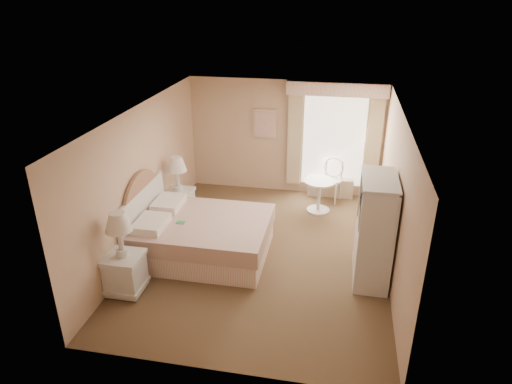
% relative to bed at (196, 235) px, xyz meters
% --- Properties ---
extents(room, '(4.21, 5.51, 2.51)m').
position_rel_bed_xyz_m(room, '(1.11, 0.23, 0.88)').
color(room, brown).
rests_on(room, ground).
extents(window, '(2.05, 0.22, 2.51)m').
position_rel_bed_xyz_m(window, '(2.16, 2.89, 0.97)').
color(window, white).
rests_on(window, room).
extents(framed_art, '(0.52, 0.04, 0.62)m').
position_rel_bed_xyz_m(framed_art, '(0.66, 2.95, 1.18)').
color(framed_art, '#D5AB83').
rests_on(framed_art, room).
extents(bed, '(2.24, 1.76, 1.56)m').
position_rel_bed_xyz_m(bed, '(0.00, 0.00, 0.00)').
color(bed, tan).
rests_on(bed, room).
extents(nightstand_near, '(0.55, 0.55, 1.32)m').
position_rel_bed_xyz_m(nightstand_near, '(-0.73, -1.24, 0.12)').
color(nightstand_near, silver).
rests_on(nightstand_near, room).
extents(nightstand_far, '(0.53, 0.53, 1.29)m').
position_rel_bed_xyz_m(nightstand_far, '(-0.73, 1.18, 0.11)').
color(nightstand_far, silver).
rests_on(nightstand_far, room).
extents(round_table, '(0.64, 0.64, 0.67)m').
position_rel_bed_xyz_m(round_table, '(1.96, 2.07, 0.08)').
color(round_table, silver).
rests_on(round_table, room).
extents(cafe_chair, '(0.56, 0.56, 0.94)m').
position_rel_bed_xyz_m(cafe_chair, '(2.19, 2.69, 0.17)').
color(cafe_chair, silver).
rests_on(cafe_chair, room).
extents(armoire, '(0.52, 1.03, 1.72)m').
position_rel_bed_xyz_m(armoire, '(2.93, -0.16, 0.34)').
color(armoire, silver).
rests_on(armoire, room).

